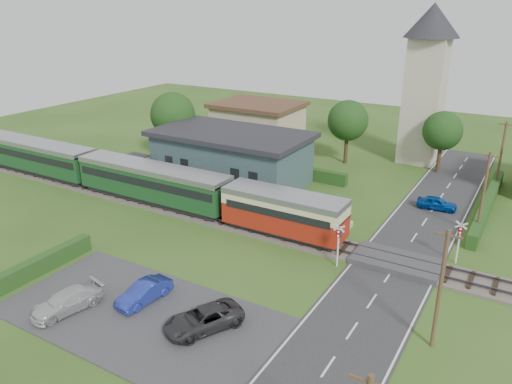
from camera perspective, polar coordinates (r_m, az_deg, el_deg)
The scene contains 29 objects.
ground at distance 39.10m, azimuth 0.67°, elevation -5.89°, with size 120.00×120.00×0.00m, color #2D4C19.
railway_track at distance 40.62m, azimuth 2.08°, elevation -4.65°, with size 76.00×3.20×0.49m.
road at distance 35.79m, azimuth 14.87°, elevation -9.34°, with size 6.00×70.00×0.05m, color #28282B.
car_park at distance 31.61m, azimuth -13.06°, elevation -13.52°, with size 17.00×9.00×0.08m, color #333335.
crossing_deck at distance 37.40m, azimuth 15.78°, elevation -7.69°, with size 6.20×3.40×0.45m, color #333335.
platform at distance 48.06m, azimuth -6.58°, elevation -0.46°, with size 30.00×3.00×0.45m, color gray.
equipment_hut at distance 52.55m, azimuth -13.66°, elevation 2.71°, with size 2.30×2.30×2.55m.
station_building at distance 51.72m, azimuth -2.84°, elevation 4.10°, with size 16.00×9.00×5.30m.
train at distance 48.87m, azimuth -14.51°, elevation 1.79°, with size 43.20×2.90×3.40m.
church_tower at distance 60.03m, azimuth 18.94°, elevation 12.74°, with size 6.00×6.00×17.60m.
house_west at distance 65.75m, azimuth 0.23°, elevation 7.87°, with size 10.80×8.80×5.50m.
hedge_carpark at distance 37.80m, azimuth -23.82°, elevation -7.82°, with size 0.80×9.00×1.20m, color #193814.
hedge_roadside at distance 49.41m, azimuth 24.93°, elevation -1.29°, with size 0.80×18.00×1.20m, color #193814.
hedge_station at distance 55.97m, azimuth -0.27°, elevation 3.25°, with size 22.00×0.80×1.30m, color #193814.
tree_a at distance 59.21m, azimuth -9.48°, elevation 8.69°, with size 5.20×5.20×8.00m.
tree_b at distance 58.07m, azimuth 10.46°, elevation 8.02°, with size 4.60×4.60×7.34m.
tree_c at distance 57.54m, azimuth 20.54°, elevation 6.55°, with size 4.20×4.20×6.78m.
utility_pole_b at distance 28.20m, azimuth 20.30°, elevation -10.31°, with size 1.40×0.22×7.00m.
utility_pole_c at distance 42.75m, azimuth 24.55°, elevation -0.18°, with size 1.40×0.22×7.00m.
utility_pole_d at distance 54.21m, azimuth 26.19°, elevation 3.76°, with size 1.40×0.22×7.00m.
crossing_signal_near at distance 35.39m, azimuth 9.40°, elevation -5.35°, with size 0.84×0.28×3.28m.
crossing_signal_far at distance 38.15m, azimuth 22.25°, elevation -4.71°, with size 0.84×0.28×3.28m.
streetlamp_west at distance 65.50m, azimuth -7.36°, elevation 7.87°, with size 0.30×0.30×5.15m.
car_on_road at distance 47.88m, azimuth 19.97°, elevation -1.20°, with size 1.39×3.45×1.18m, color #053A97.
car_park_blue at distance 32.43m, azimuth -12.65°, elevation -11.12°, with size 1.33×3.80×1.25m, color navy.
car_park_silver at distance 32.87m, azimuth -20.81°, elevation -11.58°, with size 1.79×4.41×1.28m, color silver.
car_park_dark at distance 29.48m, azimuth -6.03°, elevation -14.23°, with size 2.12×4.61×1.28m, color #2D2D2F.
pedestrian_near at distance 43.77m, azimuth 0.09°, elevation -1.01°, with size 0.61×0.40×1.67m, color gray.
pedestrian_far at distance 50.82m, azimuth -11.53°, elevation 1.85°, with size 0.92×0.72×1.90m, color gray.
Camera 1 is at (17.37, -30.27, 17.63)m, focal length 35.00 mm.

